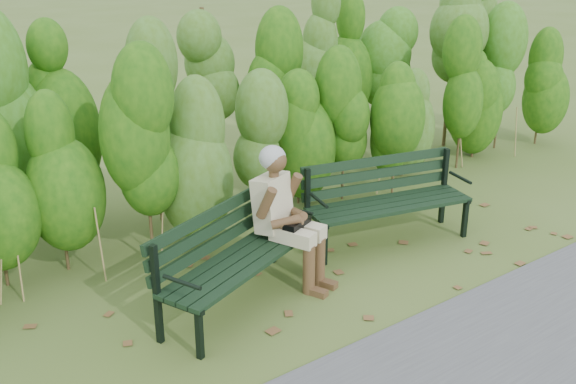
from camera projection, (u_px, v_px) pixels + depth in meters
ground at (311, 282)px, 5.97m from camera, size 80.00×80.00×0.00m
hedge_band at (201, 103)px, 6.91m from camera, size 11.04×1.67×2.42m
leaf_litter at (314, 283)px, 5.96m from camera, size 6.01×2.24×0.01m
bench_left at (231, 250)px, 5.50m from camera, size 1.71×1.09×0.81m
bench_right at (384, 194)px, 6.64m from camera, size 1.72×0.90×0.82m
seated_woman at (285, 208)px, 5.77m from camera, size 0.58×0.78×1.23m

